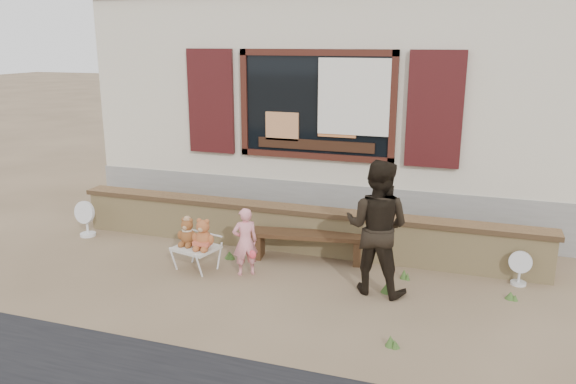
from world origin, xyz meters
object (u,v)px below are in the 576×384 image
(bench, at_px, (308,240))
(adult, at_px, (377,227))
(folding_chair, at_px, (196,249))
(teddy_bear_left, at_px, (188,231))
(child, at_px, (245,242))
(teddy_bear_right, at_px, (203,233))

(bench, bearing_deg, adult, -41.46)
(folding_chair, distance_m, teddy_bear_left, 0.27)
(bench, distance_m, child, 0.99)
(folding_chair, bearing_deg, child, 18.53)
(folding_chair, height_order, teddy_bear_left, teddy_bear_left)
(bench, relative_size, teddy_bear_left, 4.17)
(folding_chair, height_order, child, child)
(folding_chair, relative_size, child, 0.68)
(teddy_bear_right, bearing_deg, teddy_bear_left, -180.00)
(teddy_bear_right, bearing_deg, child, 23.03)
(bench, bearing_deg, folding_chair, -157.81)
(bench, relative_size, teddy_bear_right, 3.81)
(bench, distance_m, folding_chair, 1.56)
(bench, bearing_deg, teddy_bear_left, -161.20)
(adult, bearing_deg, teddy_bear_left, 9.81)
(bench, xyz_separation_m, teddy_bear_left, (-1.47, -0.77, 0.23))
(child, bearing_deg, teddy_bear_left, -33.31)
(folding_chair, bearing_deg, teddy_bear_left, -180.00)
(child, bearing_deg, bench, -166.00)
(folding_chair, height_order, teddy_bear_right, teddy_bear_right)
(teddy_bear_left, distance_m, teddy_bear_right, 0.28)
(teddy_bear_left, bearing_deg, teddy_bear_right, 0.00)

